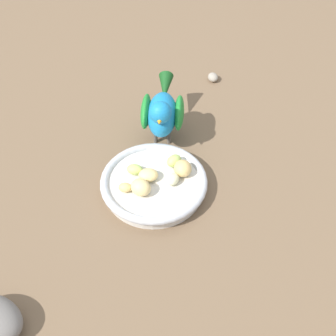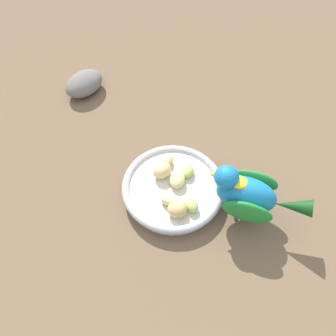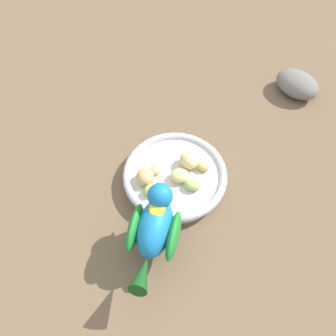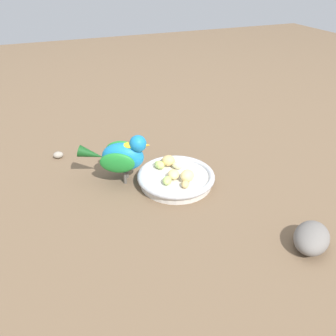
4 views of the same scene
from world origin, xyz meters
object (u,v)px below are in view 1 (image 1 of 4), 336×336
(apple_piece_0, at_px, (135,169))
(parrot, at_px, (162,112))
(apple_piece_4, at_px, (173,159))
(apple_piece_3, at_px, (141,187))
(apple_piece_2, at_px, (150,175))
(apple_piece_6, at_px, (125,188))
(apple_piece_1, at_px, (173,179))
(feeding_bowl, at_px, (154,184))
(pebble_0, at_px, (213,77))
(apple_piece_5, at_px, (183,168))

(apple_piece_0, height_order, parrot, parrot)
(apple_piece_4, bearing_deg, apple_piece_3, 119.72)
(apple_piece_2, distance_m, apple_piece_6, 0.05)
(apple_piece_2, bearing_deg, apple_piece_0, 40.21)
(apple_piece_0, height_order, apple_piece_1, apple_piece_1)
(apple_piece_6, bearing_deg, apple_piece_4, -73.62)
(feeding_bowl, bearing_deg, pebble_0, -43.58)
(apple_piece_0, height_order, apple_piece_2, apple_piece_2)
(apple_piece_5, bearing_deg, apple_piece_1, 120.88)
(apple_piece_5, distance_m, apple_piece_6, 0.12)
(pebble_0, bearing_deg, apple_piece_6, 130.85)
(apple_piece_0, height_order, pebble_0, apple_piece_0)
(apple_piece_4, relative_size, parrot, 0.18)
(apple_piece_5, xyz_separation_m, apple_piece_6, (0.00, 0.11, -0.01))
(apple_piece_0, bearing_deg, pebble_0, -50.13)
(apple_piece_1, height_order, pebble_0, apple_piece_1)
(parrot, height_order, pebble_0, parrot)
(apple_piece_4, bearing_deg, parrot, -9.36)
(apple_piece_3, height_order, parrot, parrot)
(apple_piece_6, relative_size, parrot, 0.14)
(apple_piece_6, bearing_deg, apple_piece_3, -123.14)
(apple_piece_4, bearing_deg, apple_piece_6, 106.38)
(apple_piece_3, xyz_separation_m, pebble_0, (0.29, -0.29, -0.03))
(apple_piece_1, relative_size, apple_piece_4, 0.88)
(apple_piece_2, bearing_deg, feeding_bowl, -158.19)
(apple_piece_4, relative_size, pebble_0, 1.08)
(apple_piece_3, distance_m, apple_piece_4, 0.10)
(apple_piece_3, bearing_deg, pebble_0, -45.17)
(feeding_bowl, distance_m, apple_piece_3, 0.04)
(apple_piece_1, distance_m, apple_piece_2, 0.05)
(apple_piece_1, distance_m, apple_piece_5, 0.03)
(apple_piece_5, relative_size, pebble_0, 1.26)
(apple_piece_2, xyz_separation_m, apple_piece_4, (0.02, -0.06, -0.00))
(pebble_0, bearing_deg, apple_piece_5, 143.79)
(feeding_bowl, height_order, apple_piece_0, apple_piece_0)
(apple_piece_3, xyz_separation_m, apple_piece_4, (0.05, -0.08, -0.00))
(feeding_bowl, height_order, apple_piece_4, apple_piece_4)
(feeding_bowl, relative_size, apple_piece_1, 7.27)
(apple_piece_2, relative_size, apple_piece_6, 1.46)
(apple_piece_0, bearing_deg, apple_piece_1, -132.08)
(apple_piece_1, height_order, apple_piece_4, apple_piece_4)
(apple_piece_5, xyz_separation_m, pebble_0, (0.27, -0.20, -0.03))
(apple_piece_0, bearing_deg, apple_piece_5, -113.58)
(feeding_bowl, distance_m, apple_piece_4, 0.06)
(apple_piece_0, xyz_separation_m, apple_piece_2, (-0.02, -0.02, 0.00))
(feeding_bowl, relative_size, parrot, 1.12)
(apple_piece_1, relative_size, parrot, 0.15)
(apple_piece_5, distance_m, pebble_0, 0.34)
(apple_piece_2, bearing_deg, parrot, -32.07)
(apple_piece_2, xyz_separation_m, apple_piece_3, (-0.03, 0.03, 0.00))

